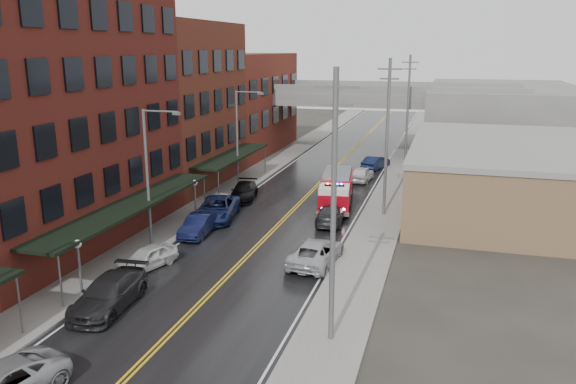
# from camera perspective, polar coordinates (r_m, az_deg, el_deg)

# --- Properties ---
(road) EXTENTS (11.00, 160.00, 0.02)m
(road) POSITION_cam_1_polar(r_m,az_deg,el_deg) (41.05, -1.20, -3.58)
(road) COLOR black
(road) RESTS_ON ground
(sidewalk_left) EXTENTS (3.00, 160.00, 0.15)m
(sidewalk_left) POSITION_cam_1_polar(r_m,az_deg,el_deg) (43.66, -10.40, -2.61)
(sidewalk_left) COLOR slate
(sidewalk_left) RESTS_ON ground
(sidewalk_right) EXTENTS (3.00, 160.00, 0.15)m
(sidewalk_right) POSITION_cam_1_polar(r_m,az_deg,el_deg) (39.58, 8.98, -4.35)
(sidewalk_right) COLOR slate
(sidewalk_right) RESTS_ON ground
(curb_left) EXTENTS (0.30, 160.00, 0.15)m
(curb_left) POSITION_cam_1_polar(r_m,az_deg,el_deg) (42.97, -8.42, -2.81)
(curb_left) COLOR gray
(curb_left) RESTS_ON ground
(curb_right) EXTENTS (0.30, 160.00, 0.15)m
(curb_right) POSITION_cam_1_polar(r_m,az_deg,el_deg) (39.80, 6.61, -4.16)
(curb_right) COLOR gray
(curb_right) RESTS_ON ground
(brick_building_b) EXTENTS (9.00, 20.00, 18.00)m
(brick_building_b) POSITION_cam_1_polar(r_m,az_deg,el_deg) (39.38, -23.53, 7.86)
(brick_building_b) COLOR #571917
(brick_building_b) RESTS_ON ground
(brick_building_c) EXTENTS (9.00, 15.00, 15.00)m
(brick_building_c) POSITION_cam_1_polar(r_m,az_deg,el_deg) (54.12, -11.57, 8.65)
(brick_building_c) COLOR #5C2B1B
(brick_building_c) RESTS_ON ground
(brick_building_far) EXTENTS (9.00, 20.00, 12.00)m
(brick_building_far) POSITION_cam_1_polar(r_m,az_deg,el_deg) (70.18, -4.87, 8.93)
(brick_building_far) COLOR maroon
(brick_building_far) RESTS_ON ground
(tan_building) EXTENTS (14.00, 22.00, 5.00)m
(tan_building) POSITION_cam_1_polar(r_m,az_deg,el_deg) (48.55, 20.87, 1.35)
(tan_building) COLOR brown
(tan_building) RESTS_ON ground
(right_far_block) EXTENTS (18.00, 30.00, 8.00)m
(right_far_block) POSITION_cam_1_polar(r_m,az_deg,el_deg) (78.01, 20.82, 7.12)
(right_far_block) COLOR slate
(right_far_block) RESTS_ON ground
(awning_1) EXTENTS (2.60, 18.00, 3.09)m
(awning_1) POSITION_cam_1_polar(r_m,az_deg,el_deg) (37.09, -15.64, -1.30)
(awning_1) COLOR black
(awning_1) RESTS_ON ground
(awning_2) EXTENTS (2.60, 13.00, 3.09)m
(awning_2) POSITION_cam_1_polar(r_m,az_deg,el_deg) (52.35, -5.65, 3.68)
(awning_2) COLOR black
(awning_2) RESTS_ON ground
(globe_lamp_1) EXTENTS (0.44, 0.44, 3.12)m
(globe_lamp_1) POSITION_cam_1_polar(r_m,az_deg,el_deg) (31.21, -20.52, -5.98)
(globe_lamp_1) COLOR #59595B
(globe_lamp_1) RESTS_ON ground
(globe_lamp_2) EXTENTS (0.44, 0.44, 3.12)m
(globe_lamp_2) POSITION_cam_1_polar(r_m,az_deg,el_deg) (42.68, -9.45, 0.15)
(globe_lamp_2) COLOR #59595B
(globe_lamp_2) RESTS_ON ground
(street_lamp_1) EXTENTS (2.64, 0.22, 9.00)m
(street_lamp_1) POSITION_cam_1_polar(r_m,az_deg,el_deg) (36.93, -13.81, 2.27)
(street_lamp_1) COLOR #59595B
(street_lamp_1) RESTS_ON ground
(street_lamp_2) EXTENTS (2.64, 0.22, 9.00)m
(street_lamp_2) POSITION_cam_1_polar(r_m,az_deg,el_deg) (51.19, -4.94, 5.95)
(street_lamp_2) COLOR #59595B
(street_lamp_2) RESTS_ON ground
(utility_pole_0) EXTENTS (1.80, 0.24, 12.00)m
(utility_pole_0) POSITION_cam_1_polar(r_m,az_deg,el_deg) (23.58, 4.64, -1.38)
(utility_pole_0) COLOR #59595B
(utility_pole_0) RESTS_ON ground
(utility_pole_1) EXTENTS (1.80, 0.24, 12.00)m
(utility_pole_1) POSITION_cam_1_polar(r_m,az_deg,el_deg) (42.97, 10.03, 5.66)
(utility_pole_1) COLOR #59595B
(utility_pole_1) RESTS_ON ground
(utility_pole_2) EXTENTS (1.80, 0.24, 12.00)m
(utility_pole_2) POSITION_cam_1_polar(r_m,az_deg,el_deg) (62.74, 12.07, 8.29)
(utility_pole_2) COLOR #59595B
(utility_pole_2) RESTS_ON ground
(overpass) EXTENTS (40.00, 10.00, 7.50)m
(overpass) POSITION_cam_1_polar(r_m,az_deg,el_deg) (70.55, 6.59, 8.90)
(overpass) COLOR slate
(overpass) RESTS_ON ground
(fire_truck) EXTENTS (3.81, 7.83, 2.77)m
(fire_truck) POSITION_cam_1_polar(r_m,az_deg,el_deg) (45.94, 4.93, 0.28)
(fire_truck) COLOR #980713
(fire_truck) RESTS_ON ground
(parked_car_left_3) EXTENTS (2.69, 5.67, 1.60)m
(parked_car_left_3) POSITION_cam_1_polar(r_m,az_deg,el_deg) (29.89, -17.74, -9.78)
(parked_car_left_3) COLOR black
(parked_car_left_3) RESTS_ON ground
(parked_car_left_4) EXTENTS (2.73, 4.21, 1.33)m
(parked_car_left_4) POSITION_cam_1_polar(r_m,az_deg,el_deg) (34.45, -14.07, -6.48)
(parked_car_left_4) COLOR silver
(parked_car_left_4) RESTS_ON ground
(parked_car_left_5) EXTENTS (1.79, 4.46, 1.44)m
(parked_car_left_5) POSITION_cam_1_polar(r_m,az_deg,el_deg) (39.61, -9.09, -3.35)
(parked_car_left_5) COLOR black
(parked_car_left_5) RESTS_ON ground
(parked_car_left_6) EXTENTS (3.80, 6.37, 1.66)m
(parked_car_left_6) POSITION_cam_1_polar(r_m,az_deg,el_deg) (43.07, -7.23, -1.68)
(parked_car_left_6) COLOR #131E49
(parked_car_left_6) RESTS_ON ground
(parked_car_left_7) EXTENTS (2.83, 5.15, 1.41)m
(parked_car_left_7) POSITION_cam_1_polar(r_m,az_deg,el_deg) (48.44, -4.53, 0.06)
(parked_car_left_7) COLOR black
(parked_car_left_7) RESTS_ON ground
(parked_car_right_0) EXTENTS (2.90, 5.53, 1.48)m
(parked_car_right_0) POSITION_cam_1_polar(r_m,az_deg,el_deg) (34.06, 2.84, -6.15)
(parked_car_right_0) COLOR #ACAEB4
(parked_car_right_0) RESTS_ON ground
(parked_car_right_1) EXTENTS (2.38, 4.94, 1.39)m
(parked_car_right_1) POSITION_cam_1_polar(r_m,az_deg,el_deg) (41.86, 4.34, -2.27)
(parked_car_right_1) COLOR #272729
(parked_car_right_1) RESTS_ON ground
(parked_car_right_2) EXTENTS (2.12, 4.40, 1.45)m
(parked_car_right_2) POSITION_cam_1_polar(r_m,az_deg,el_deg) (55.35, 7.53, 1.83)
(parked_car_right_2) COLOR silver
(parked_car_right_2) RESTS_ON ground
(parked_car_right_3) EXTENTS (2.75, 4.64, 1.44)m
(parked_car_right_3) POSITION_cam_1_polar(r_m,az_deg,el_deg) (61.09, 8.91, 2.97)
(parked_car_right_3) COLOR #0E1633
(parked_car_right_3) RESTS_ON ground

